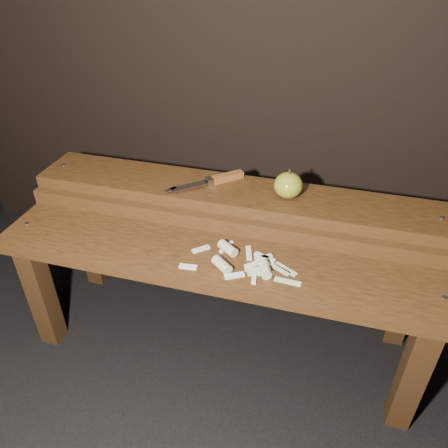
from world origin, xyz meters
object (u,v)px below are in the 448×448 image
(bench_front_tier, at_px, (212,279))
(apple, at_px, (288,185))
(knife, at_px, (218,179))
(bench_rear_tier, at_px, (233,215))

(bench_front_tier, relative_size, apple, 14.25)
(apple, height_order, knife, apple)
(bench_front_tier, distance_m, knife, 0.31)
(bench_rear_tier, height_order, apple, apple)
(bench_rear_tier, relative_size, knife, 6.11)
(bench_front_tier, xyz_separation_m, apple, (0.15, 0.23, 0.18))
(bench_rear_tier, bearing_deg, apple, 1.61)
(bench_rear_tier, distance_m, apple, 0.20)
(bench_front_tier, bearing_deg, apple, 56.29)
(bench_front_tier, relative_size, bench_rear_tier, 1.00)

